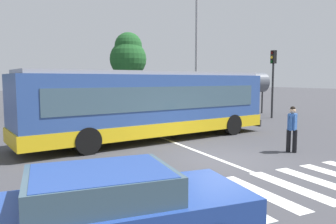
% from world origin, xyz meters
% --- Properties ---
extents(ground_plane, '(160.00, 160.00, 0.00)m').
position_xyz_m(ground_plane, '(0.00, 0.00, 0.00)').
color(ground_plane, '#3D3D42').
extents(city_transit_bus, '(12.08, 4.46, 3.06)m').
position_xyz_m(city_transit_bus, '(-0.73, 4.37, 1.59)').
color(city_transit_bus, black).
rests_on(city_transit_bus, ground_plane).
extents(pedestrian_crossing_street, '(0.51, 0.43, 1.72)m').
position_xyz_m(pedestrian_crossing_street, '(2.93, -0.26, 0.97)').
color(pedestrian_crossing_street, black).
rests_on(pedestrian_crossing_street, ground_plane).
extents(foreground_sedan, '(4.63, 2.18, 1.35)m').
position_xyz_m(foreground_sedan, '(-5.19, -4.31, 0.77)').
color(foreground_sedan, black).
rests_on(foreground_sedan, ground_plane).
extents(parked_car_teal, '(2.03, 4.58, 1.35)m').
position_xyz_m(parked_car_teal, '(-2.13, 15.16, 0.77)').
color(parked_car_teal, black).
rests_on(parked_car_teal, ground_plane).
extents(parked_car_charcoal, '(1.88, 4.50, 1.35)m').
position_xyz_m(parked_car_charcoal, '(0.46, 15.42, 0.77)').
color(parked_car_charcoal, black).
rests_on(parked_car_charcoal, ground_plane).
extents(parked_car_white, '(2.07, 4.59, 1.35)m').
position_xyz_m(parked_car_white, '(3.25, 15.40, 0.77)').
color(parked_car_white, black).
rests_on(parked_car_white, ground_plane).
extents(parked_car_black, '(1.89, 4.51, 1.35)m').
position_xyz_m(parked_car_black, '(6.08, 14.74, 0.77)').
color(parked_car_black, black).
rests_on(parked_car_black, ground_plane).
extents(traffic_light_far_corner, '(0.33, 0.32, 4.71)m').
position_xyz_m(traffic_light_far_corner, '(10.08, 8.35, 3.16)').
color(traffic_light_far_corner, '#28282B').
rests_on(traffic_light_far_corner, ground_plane).
extents(bus_stop_shelter, '(4.89, 1.54, 3.25)m').
position_xyz_m(bus_stop_shelter, '(9.39, 11.26, 2.42)').
color(bus_stop_shelter, '#28282B').
rests_on(bus_stop_shelter, ground_plane).
extents(twin_arm_street_lamp, '(5.26, 0.32, 9.84)m').
position_xyz_m(twin_arm_street_lamp, '(6.55, 12.81, 6.04)').
color(twin_arm_street_lamp, '#939399').
rests_on(twin_arm_street_lamp, ground_plane).
extents(background_tree_right, '(3.38, 3.38, 7.03)m').
position_xyz_m(background_tree_right, '(3.53, 19.99, 4.91)').
color(background_tree_right, brown).
rests_on(background_tree_right, ground_plane).
extents(crosswalk_painted_stripes, '(6.45, 2.75, 0.01)m').
position_xyz_m(crosswalk_painted_stripes, '(0.88, -3.19, 0.00)').
color(crosswalk_painted_stripes, silver).
rests_on(crosswalk_painted_stripes, ground_plane).
extents(lane_center_line, '(0.16, 24.00, 0.01)m').
position_xyz_m(lane_center_line, '(-0.15, 2.00, 0.00)').
color(lane_center_line, silver).
rests_on(lane_center_line, ground_plane).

